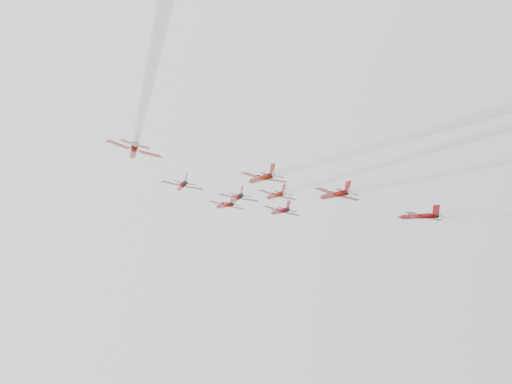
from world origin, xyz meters
name	(u,v)px	position (x,y,z in m)	size (l,w,h in m)	color
jet_lead	(225,205)	(-0.36, 25.18, 164.62)	(10.25, 13.24, 7.93)	#B31511
jet_row2_left	(182,186)	(-15.45, 10.68, 156.73)	(10.02, 12.94, 7.75)	#9A100E
jet_row2_center	(237,198)	(-1.67, 10.74, 156.76)	(10.19, 13.17, 7.89)	#A50F1C
jet_row2_right	(280,211)	(11.81, 15.95, 159.60)	(10.23, 13.21, 7.92)	maroon
jet_center	(372,165)	(2.90, -39.82, 129.20)	(8.77, 84.10, 46.44)	#B21E11
jet_rear_farleft	(186,58)	(-29.72, -57.92, 119.35)	(10.33, 99.10, 54.72)	#A7160F
jet_rear_left	(388,124)	(-5.34, -55.76, 120.53)	(9.53, 91.39, 50.47)	#AE1E10
jet_rear_right	(503,153)	(10.02, -56.66, 120.04)	(9.64, 92.48, 51.06)	#A10F10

